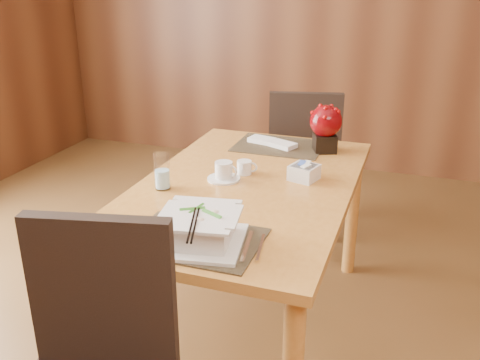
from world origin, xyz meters
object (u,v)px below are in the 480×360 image
(dining_table, at_px, (246,204))
(soup_setting, at_px, (200,229))
(sugar_caddy, at_px, (304,172))
(bread_plate, at_px, (99,236))
(far_chair, at_px, (304,155))
(water_glass, at_px, (162,171))
(creamer_jug, at_px, (244,167))
(berry_decor, at_px, (326,126))
(coffee_cup, at_px, (224,172))

(dining_table, xyz_separation_m, soup_setting, (0.03, -0.56, 0.15))
(sugar_caddy, bearing_deg, bread_plate, -125.57)
(dining_table, height_order, far_chair, far_chair)
(dining_table, relative_size, far_chair, 1.57)
(water_glass, bearing_deg, creamer_jug, 45.78)
(dining_table, xyz_separation_m, far_chair, (0.03, 1.06, -0.11))
(berry_decor, bearing_deg, water_glass, -127.85)
(coffee_cup, xyz_separation_m, bread_plate, (-0.22, -0.65, -0.03))
(soup_setting, distance_m, creamer_jug, 0.68)
(bread_plate, bearing_deg, soup_setting, 11.60)
(coffee_cup, bearing_deg, berry_decor, 57.07)
(coffee_cup, distance_m, bread_plate, 0.69)
(soup_setting, bearing_deg, bread_plate, -178.08)
(sugar_caddy, bearing_deg, coffee_cup, -160.52)
(water_glass, bearing_deg, berry_decor, 52.15)
(coffee_cup, height_order, water_glass, water_glass)
(far_chair, bearing_deg, bread_plate, 65.14)
(bread_plate, bearing_deg, berry_decor, 64.60)
(soup_setting, distance_m, sugar_caddy, 0.72)
(dining_table, relative_size, creamer_jug, 17.44)
(soup_setting, bearing_deg, water_glass, 120.90)
(coffee_cup, height_order, bread_plate, coffee_cup)
(creamer_jug, distance_m, sugar_caddy, 0.27)
(water_glass, relative_size, sugar_caddy, 1.39)
(water_glass, bearing_deg, coffee_cup, 40.68)
(soup_setting, xyz_separation_m, sugar_caddy, (0.20, 0.70, -0.02))
(soup_setting, xyz_separation_m, berry_decor, (0.21, 1.11, 0.08))
(water_glass, relative_size, berry_decor, 0.64)
(creamer_jug, bearing_deg, sugar_caddy, -5.26)
(dining_table, height_order, water_glass, water_glass)
(soup_setting, bearing_deg, coffee_cup, 93.42)
(soup_setting, height_order, coffee_cup, soup_setting)
(sugar_caddy, bearing_deg, soup_setting, -105.89)
(dining_table, height_order, creamer_jug, creamer_jug)
(dining_table, bearing_deg, sugar_caddy, 30.36)
(soup_setting, xyz_separation_m, creamer_jug, (-0.07, 0.68, -0.03))
(bread_plate, bearing_deg, water_glass, 88.92)
(sugar_caddy, bearing_deg, creamer_jug, -175.94)
(dining_table, distance_m, berry_decor, 0.64)
(coffee_cup, relative_size, water_glass, 0.94)
(sugar_caddy, bearing_deg, far_chair, 102.22)
(soup_setting, distance_m, berry_decor, 1.14)
(berry_decor, xyz_separation_m, far_chair, (-0.21, 0.51, -0.35))
(far_chair, bearing_deg, sugar_caddy, 89.01)
(soup_setting, bearing_deg, creamer_jug, 86.46)
(berry_decor, bearing_deg, sugar_caddy, -91.70)
(dining_table, xyz_separation_m, sugar_caddy, (0.23, 0.13, 0.13))
(dining_table, relative_size, sugar_caddy, 13.49)
(dining_table, relative_size, bread_plate, 9.28)
(coffee_cup, relative_size, bread_plate, 0.90)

